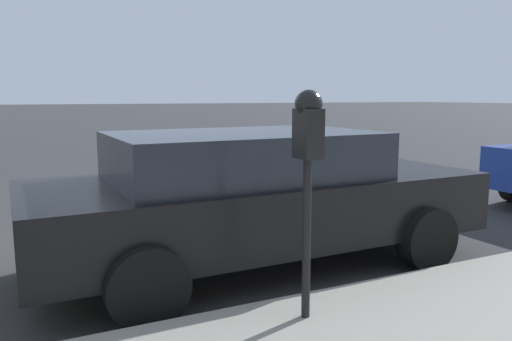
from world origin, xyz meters
TOP-DOWN VIEW (x-y plane):
  - ground_plane at (0.00, 0.00)m, footprint 220.00×220.00m
  - parking_meter at (-2.58, -0.17)m, footprint 0.21×0.19m
  - car_black at (-1.01, -0.54)m, footprint 2.07×4.59m

SIDE VIEW (x-z plane):
  - ground_plane at x=0.00m, z-range 0.00..0.00m
  - car_black at x=-1.01m, z-range 0.05..1.43m
  - parking_meter at x=-2.58m, z-range 0.59..2.20m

